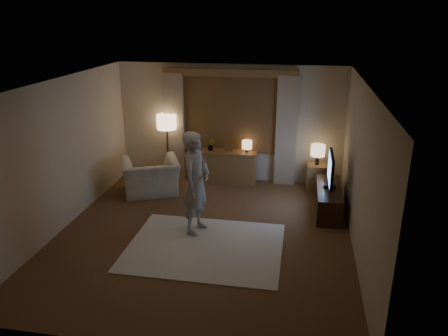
% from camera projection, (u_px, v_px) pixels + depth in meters
% --- Properties ---
extents(room, '(5.04, 5.54, 2.64)m').
position_uv_depth(room, '(209.00, 153.00, 7.57)').
color(room, brown).
rests_on(room, ground).
extents(rug, '(2.50, 2.00, 0.02)m').
position_uv_depth(rug, '(205.00, 247.00, 7.14)').
color(rug, beige).
rests_on(rug, floor).
extents(sideboard, '(1.20, 0.40, 0.70)m').
position_uv_depth(sideboard, '(229.00, 168.00, 9.74)').
color(sideboard, brown).
rests_on(sideboard, floor).
extents(picture_frame, '(0.16, 0.02, 0.20)m').
position_uv_depth(picture_frame, '(229.00, 148.00, 9.59)').
color(picture_frame, brown).
rests_on(picture_frame, sideboard).
extents(plant, '(0.17, 0.13, 0.30)m').
position_uv_depth(plant, '(211.00, 145.00, 9.64)').
color(plant, '#999999').
rests_on(plant, sideboard).
extents(table_lamp_sideboard, '(0.22, 0.22, 0.30)m').
position_uv_depth(table_lamp_sideboard, '(247.00, 145.00, 9.49)').
color(table_lamp_sideboard, black).
rests_on(table_lamp_sideboard, sideboard).
extents(floor_lamp, '(0.44, 0.44, 1.50)m').
position_uv_depth(floor_lamp, '(167.00, 125.00, 9.67)').
color(floor_lamp, black).
rests_on(floor_lamp, floor).
extents(armchair, '(1.45, 1.38, 0.74)m').
position_uv_depth(armchair, '(151.00, 177.00, 9.16)').
color(armchair, beige).
rests_on(armchair, floor).
extents(side_table, '(0.40, 0.40, 0.56)m').
position_uv_depth(side_table, '(316.00, 177.00, 9.40)').
color(side_table, brown).
rests_on(side_table, floor).
extents(table_lamp_side, '(0.30, 0.30, 0.44)m').
position_uv_depth(table_lamp_side, '(318.00, 151.00, 9.20)').
color(table_lamp_side, black).
rests_on(table_lamp_side, side_table).
extents(tv_stand, '(0.45, 1.40, 0.50)m').
position_uv_depth(tv_stand, '(328.00, 200.00, 8.33)').
color(tv_stand, black).
rests_on(tv_stand, floor).
extents(tv, '(0.23, 0.92, 0.66)m').
position_uv_depth(tv, '(331.00, 170.00, 8.12)').
color(tv, black).
rests_on(tv, tv_stand).
extents(person, '(0.57, 0.73, 1.79)m').
position_uv_depth(person, '(196.00, 183.00, 7.35)').
color(person, '#A29D96').
rests_on(person, rug).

